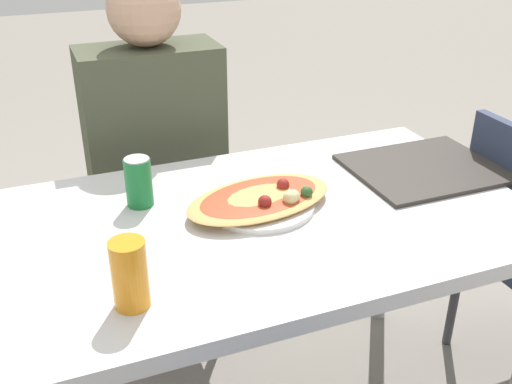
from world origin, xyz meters
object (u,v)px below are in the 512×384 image
object	(u,v)px
chair_far_seated	(153,189)
soda_can	(139,182)
pizza_main	(261,200)
dining_table	(250,243)
drink_glass	(130,274)
person_seated	(155,138)

from	to	relation	value
chair_far_seated	soda_can	bearing A→B (deg)	76.00
soda_can	pizza_main	bearing A→B (deg)	-23.98
dining_table	pizza_main	world-z (taller)	pizza_main
dining_table	drink_glass	xyz separation A→B (m)	(-0.32, -0.23, 0.14)
soda_can	drink_glass	distance (m)	0.41
pizza_main	drink_glass	world-z (taller)	drink_glass
pizza_main	dining_table	bearing A→B (deg)	-136.80
chair_far_seated	pizza_main	xyz separation A→B (m)	(0.14, -0.67, 0.26)
chair_far_seated	pizza_main	size ratio (longest dim) A/B	2.04
dining_table	person_seated	distance (m)	0.61
soda_can	drink_glass	size ratio (longest dim) A/B	0.90
chair_far_seated	person_seated	xyz separation A→B (m)	(0.00, -0.11, 0.24)
person_seated	drink_glass	world-z (taller)	person_seated
dining_table	chair_far_seated	world-z (taller)	chair_far_seated
dining_table	drink_glass	distance (m)	0.42
soda_can	drink_glass	world-z (taller)	drink_glass
dining_table	chair_far_seated	distance (m)	0.74
chair_far_seated	drink_glass	world-z (taller)	drink_glass
chair_far_seated	pizza_main	distance (m)	0.73
dining_table	chair_far_seated	size ratio (longest dim) A/B	1.61
person_seated	pizza_main	xyz separation A→B (m)	(0.14, -0.56, 0.03)
chair_far_seated	pizza_main	world-z (taller)	chair_far_seated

